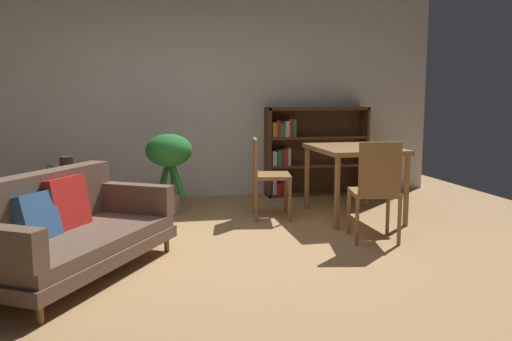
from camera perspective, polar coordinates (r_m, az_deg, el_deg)
ground_plane at (r=4.60m, az=-4.24°, el=-9.01°), size 8.16×8.16×0.00m
back_wall_panel at (r=7.08m, az=-7.27°, el=8.02°), size 6.80×0.10×2.70m
fabric_couch at (r=4.26m, az=-20.30°, el=-6.00°), size 1.60×1.91×0.77m
media_console at (r=6.08m, az=-19.15°, el=-2.86°), size 0.38×1.18×0.51m
open_laptop at (r=6.09m, az=-19.70°, el=-0.11°), size 0.44×0.38×0.10m
desk_speaker at (r=5.81m, az=-19.80°, el=0.36°), size 0.15×0.15×0.22m
potted_floor_plant at (r=6.06m, az=-9.41°, el=1.44°), size 0.53×0.53×0.93m
dining_table at (r=5.94m, az=10.59°, el=1.71°), size 0.86×1.13×0.79m
dining_chair_near at (r=4.96m, az=12.92°, el=-1.71°), size 0.50×0.50×0.95m
dining_chair_far at (r=5.82m, az=1.04°, el=-0.14°), size 0.47×0.52×0.89m
bookshelf at (r=7.26m, az=5.80°, el=2.09°), size 1.41×0.31×1.20m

